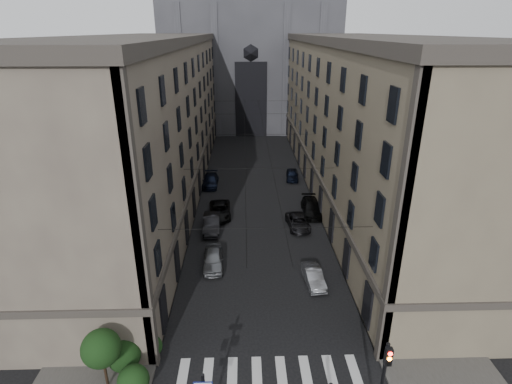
{
  "coord_description": "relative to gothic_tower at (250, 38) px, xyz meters",
  "views": [
    {
      "loc": [
        -1.35,
        -13.08,
        19.47
      ],
      "look_at": [
        -0.56,
        13.57,
        8.6
      ],
      "focal_mm": 28.0,
      "sensor_mm": 36.0,
      "label": 1
    }
  ],
  "objects": [
    {
      "name": "sidewalk_right",
      "position": [
        10.5,
        -38.96,
        -17.72
      ],
      "size": [
        7.0,
        80.0,
        0.15
      ],
      "primitive_type": "cube",
      "color": "#383533",
      "rests_on": "ground"
    },
    {
      "name": "shrub_cluster",
      "position": [
        -8.72,
        -69.95,
        -16.0
      ],
      "size": [
        3.9,
        4.4,
        3.9
      ],
      "color": "black",
      "rests_on": "sidewalk_left"
    },
    {
      "name": "car_right_midfar",
      "position": [
        6.2,
        -47.07,
        -17.03
      ],
      "size": [
        2.27,
        5.32,
        1.53
      ],
      "primitive_type": "imported",
      "rotation": [
        0.0,
        0.0,
        -0.02
      ],
      "color": "black",
      "rests_on": "ground"
    },
    {
      "name": "car_right_near",
      "position": [
        4.2,
        -60.45,
        -17.16
      ],
      "size": [
        1.72,
        3.98,
        1.27
      ],
      "primitive_type": "imported",
      "rotation": [
        0.0,
        0.0,
        0.1
      ],
      "color": "gray",
      "rests_on": "ground"
    },
    {
      "name": "gothic_tower",
      "position": [
        0.0,
        0.0,
        0.0
      ],
      "size": [
        35.0,
        23.0,
        58.0
      ],
      "color": "#2D2D33",
      "rests_on": "ground"
    },
    {
      "name": "building_left",
      "position": [
        -13.44,
        -38.96,
        -8.45
      ],
      "size": [
        13.6,
        60.6,
        18.85
      ],
      "color": "#534940",
      "rests_on": "ground"
    },
    {
      "name": "tram_wires",
      "position": [
        0.0,
        -39.33,
        -10.55
      ],
      "size": [
        14.0,
        60.0,
        0.43
      ],
      "color": "black",
      "rests_on": "ground"
    },
    {
      "name": "car_left_far",
      "position": [
        -5.98,
        -37.88,
        -17.08
      ],
      "size": [
        2.02,
        4.96,
        1.44
      ],
      "primitive_type": "imported",
      "rotation": [
        0.0,
        0.0,
        -0.0
      ],
      "color": "black",
      "rests_on": "ground"
    },
    {
      "name": "building_right",
      "position": [
        13.44,
        -38.96,
        -8.45
      ],
      "size": [
        13.6,
        60.6,
        18.85
      ],
      "color": "brown",
      "rests_on": "ground"
    },
    {
      "name": "sidewalk_left",
      "position": [
        -10.5,
        -38.96,
        -17.72
      ],
      "size": [
        7.0,
        80.0,
        0.15
      ],
      "primitive_type": "cube",
      "color": "#383533",
      "rests_on": "ground"
    },
    {
      "name": "car_right_far",
      "position": [
        5.27,
        -35.8,
        -17.1
      ],
      "size": [
        2.03,
        4.26,
        1.41
      ],
      "primitive_type": "imported",
      "rotation": [
        0.0,
        0.0,
        -0.09
      ],
      "color": "black",
      "rests_on": "ground"
    },
    {
      "name": "traffic_light_right",
      "position": [
        5.6,
        -73.04,
        -14.51
      ],
      "size": [
        0.34,
        0.5,
        5.2
      ],
      "color": "black",
      "rests_on": "ground"
    },
    {
      "name": "car_right_midnear",
      "position": [
        4.2,
        -50.46,
        -17.16
      ],
      "size": [
        2.47,
        4.72,
        1.27
      ],
      "primitive_type": "imported",
      "rotation": [
        0.0,
        0.0,
        0.08
      ],
      "color": "black",
      "rests_on": "ground"
    },
    {
      "name": "car_left_near",
      "position": [
        -4.21,
        -57.65,
        -17.04
      ],
      "size": [
        2.01,
        4.52,
        1.51
      ],
      "primitive_type": "imported",
      "rotation": [
        0.0,
        0.0,
        0.05
      ],
      "color": "slate",
      "rests_on": "ground"
    },
    {
      "name": "car_left_midnear",
      "position": [
        -4.86,
        -50.79,
        -17.01
      ],
      "size": [
        1.88,
        4.87,
        1.58
      ],
      "primitive_type": "imported",
      "rotation": [
        0.0,
        0.0,
        0.04
      ],
      "color": "black",
      "rests_on": "ground"
    },
    {
      "name": "car_left_midfar",
      "position": [
        -4.2,
        -47.4,
        -17.09
      ],
      "size": [
        2.65,
        5.25,
        1.42
      ],
      "primitive_type": "imported",
      "rotation": [
        0.0,
        0.0,
        0.06
      ],
      "color": "black",
      "rests_on": "ground"
    },
    {
      "name": "zebra_crossing",
      "position": [
        0.0,
        -69.96,
        -17.79
      ],
      "size": [
        11.0,
        3.2,
        0.01
      ],
      "primitive_type": "cube",
      "color": "beige",
      "rests_on": "ground"
    }
  ]
}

